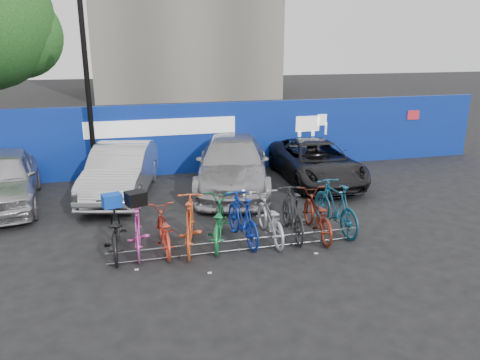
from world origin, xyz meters
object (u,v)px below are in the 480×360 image
object	(u,v)px
car_2	(233,164)
bike_0	(114,230)
bike_9	(336,206)
car_1	(121,171)
bike_3	(190,223)
bike_6	(270,218)
bike_rack	(239,245)
bike_5	(243,218)
lamppost	(87,80)
bike_1	(138,228)
bike_8	(317,214)
car_3	(316,162)
bike_4	(218,221)
bike_7	(293,213)
car_0	(1,179)

from	to	relation	value
car_2	bike_0	bearing A→B (deg)	-118.13
car_2	bike_9	world-z (taller)	car_2
car_1	bike_3	xyz separation A→B (m)	(1.40, -4.24, -0.15)
bike_6	bike_rack	bearing A→B (deg)	31.22
bike_rack	bike_0	world-z (taller)	bike_0
bike_5	bike_9	size ratio (longest dim) A/B	0.92
lamppost	bike_1	xyz separation A→B (m)	(1.09, -5.44, -2.73)
bike_1	bike_8	distance (m)	4.10
car_3	bike_4	distance (m)	5.68
bike_1	bike_7	xyz separation A→B (m)	(3.53, -0.03, 0.03)
car_0	bike_5	size ratio (longest dim) A/B	2.41
lamppost	bike_4	world-z (taller)	lamppost
car_0	bike_8	xyz separation A→B (m)	(7.59, -4.08, -0.25)
lamppost	car_2	world-z (taller)	lamppost
car_2	bike_5	world-z (taller)	car_2
bike_7	bike_9	bearing A→B (deg)	-170.21
bike_0	bike_8	distance (m)	4.59
bike_8	bike_9	distance (m)	0.58
bike_0	car_0	bearing A→B (deg)	-52.68
lamppost	bike_9	world-z (taller)	lamppost
car_0	bike_7	size ratio (longest dim) A/B	2.37
bike_3	bike_8	world-z (taller)	bike_3
bike_0	bike_6	bearing A→B (deg)	177.65
bike_4	bike_7	size ratio (longest dim) A/B	1.03
car_0	car_1	world-z (taller)	car_0
bike_4	car_0	bearing A→B (deg)	-21.81
car_2	bike_7	xyz separation A→B (m)	(0.48, -3.98, -0.20)
car_0	bike_3	size ratio (longest dim) A/B	2.29
bike_8	bike_9	size ratio (longest dim) A/B	0.97
bike_4	bike_7	world-z (taller)	bike_7
car_0	car_3	xyz separation A→B (m)	(9.33, 0.06, -0.12)
car_1	bike_9	distance (m)	6.40
bike_4	bike_8	size ratio (longest dim) A/B	1.00
bike_0	bike_9	xyz separation A→B (m)	(5.14, -0.03, 0.09)
bike_0	bike_rack	bearing A→B (deg)	166.14
bike_4	bike_5	size ratio (longest dim) A/B	1.05
lamppost	car_0	bearing A→B (deg)	-148.11
bike_5	bike_7	distance (m)	1.21
bike_rack	bike_6	distance (m)	1.05
bike_7	bike_8	bearing A→B (deg)	176.16
bike_rack	car_2	size ratio (longest dim) A/B	1.05
lamppost	car_1	xyz separation A→B (m)	(0.81, -1.32, -2.53)
lamppost	bike_7	bearing A→B (deg)	-49.81
lamppost	bike_1	size ratio (longest dim) A/B	3.39
car_3	bike_9	world-z (taller)	car_3
car_2	bike_7	world-z (taller)	car_2
bike_8	car_0	bearing A→B (deg)	-23.09
car_3	bike_5	bearing A→B (deg)	-127.56
bike_3	bike_8	size ratio (longest dim) A/B	1.00
bike_3	car_1	bearing A→B (deg)	-60.66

